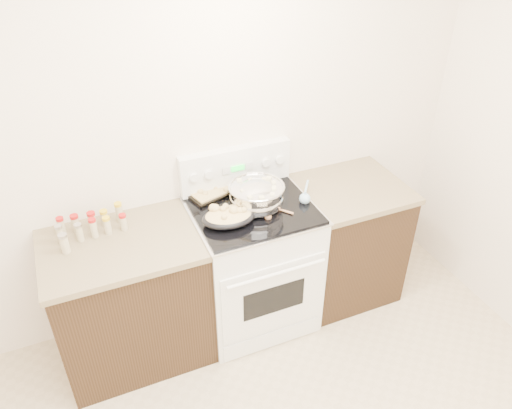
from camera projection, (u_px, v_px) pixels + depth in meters
room_shell at (326, 269)px, 1.52m from camera, size 4.10×3.60×2.75m
counter_left at (131, 299)px, 3.15m from camera, size 0.93×0.67×0.92m
counter_right at (344, 239)px, 3.65m from camera, size 0.73×0.67×0.92m
kitchen_range at (253, 262)px, 3.40m from camera, size 0.78×0.73×1.22m
mixing_bowl at (257, 196)px, 3.10m from camera, size 0.38×0.38×0.21m
roasting_pan at (228, 216)px, 2.98m from camera, size 0.35×0.26×0.12m
baking_sheet at (214, 189)px, 3.29m from camera, size 0.41×0.33×0.06m
wooden_spoon at (270, 213)px, 3.07m from camera, size 0.19×0.23×0.04m
blue_ladle at (305, 197)px, 3.19m from camera, size 0.17×0.23×0.09m
spice_jars at (89, 226)px, 2.92m from camera, size 0.40×0.23×0.13m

